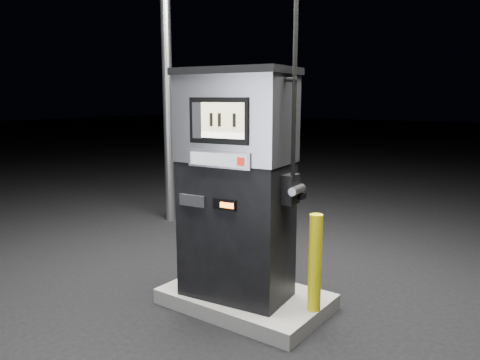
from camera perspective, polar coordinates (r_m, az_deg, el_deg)
The scene contains 5 objects.
ground at distance 4.89m, azimuth 0.68°, elevation -15.08°, with size 80.00×80.00×0.00m, color black.
pump_island at distance 4.86m, azimuth 0.68°, elevation -14.28°, with size 1.60×1.00×0.15m, color slate.
fuel_dispenser at distance 4.44m, azimuth -0.42°, elevation -0.35°, with size 1.24×0.77×4.55m.
bollard_left at distance 4.93m, azimuth -5.01°, elevation -6.79°, with size 0.13×0.13×1.01m, color yellow.
bollard_right at distance 4.34m, azimuth 9.14°, elevation -9.94°, with size 0.12×0.12×0.90m, color yellow.
Camera 1 is at (2.56, -3.62, 2.07)m, focal length 35.00 mm.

